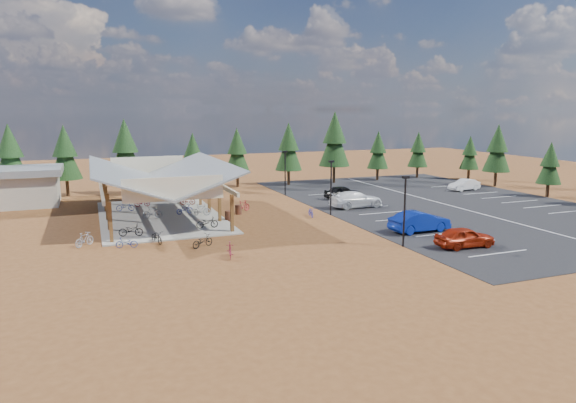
{
  "coord_description": "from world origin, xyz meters",
  "views": [
    {
      "loc": [
        -15.69,
        -40.48,
        9.76
      ],
      "look_at": [
        0.39,
        1.14,
        1.74
      ],
      "focal_mm": 32.0,
      "sensor_mm": 36.0,
      "label": 1
    }
  ],
  "objects": [
    {
      "name": "ground",
      "position": [
        0.0,
        0.0,
        0.0
      ],
      "size": [
        140.0,
        140.0,
        0.0
      ],
      "primitive_type": "plane",
      "color": "#5C3318",
      "rests_on": "ground"
    },
    {
      "name": "asphalt_lot",
      "position": [
        18.5,
        3.0,
        0.02
      ],
      "size": [
        27.0,
        44.0,
        0.04
      ],
      "primitive_type": "cube",
      "color": "black",
      "rests_on": "ground"
    },
    {
      "name": "concrete_pad",
      "position": [
        -10.0,
        7.0,
        0.05
      ],
      "size": [
        10.6,
        18.6,
        0.1
      ],
      "primitive_type": "cube",
      "color": "gray",
      "rests_on": "ground"
    },
    {
      "name": "bike_pavilion",
      "position": [
        -10.0,
        7.0,
        3.82
      ],
      "size": [
        11.65,
        19.4,
        4.97
      ],
      "color": "#593719",
      "rests_on": "concrete_pad"
    },
    {
      "name": "outbuilding",
      "position": [
        -24.0,
        18.0,
        2.03
      ],
      "size": [
        11.0,
        7.0,
        3.9
      ],
      "color": "#ADA593",
      "rests_on": "ground"
    },
    {
      "name": "lamp_post_0",
      "position": [
        5.0,
        -10.0,
        2.98
      ],
      "size": [
        0.5,
        0.25,
        5.14
      ],
      "color": "black",
      "rests_on": "ground"
    },
    {
      "name": "lamp_post_1",
      "position": [
        5.0,
        2.0,
        2.98
      ],
      "size": [
        0.5,
        0.25,
        5.14
      ],
      "color": "black",
      "rests_on": "ground"
    },
    {
      "name": "lamp_post_2",
      "position": [
        5.0,
        14.0,
        2.98
      ],
      "size": [
        0.5,
        0.25,
        5.14
      ],
      "color": "black",
      "rests_on": "ground"
    },
    {
      "name": "trash_bin_0",
      "position": [
        -4.56,
        3.09,
        0.45
      ],
      "size": [
        0.6,
        0.6,
        0.9
      ],
      "primitive_type": "cylinder",
      "color": "#49271A",
      "rests_on": "ground"
    },
    {
      "name": "trash_bin_1",
      "position": [
        -2.95,
        5.5,
        0.45
      ],
      "size": [
        0.6,
        0.6,
        0.9
      ],
      "primitive_type": "cylinder",
      "color": "#49271A",
      "rests_on": "ground"
    },
    {
      "name": "pine_0",
      "position": [
        -23.79,
        22.12,
        5.08
      ],
      "size": [
        3.57,
        3.57,
        8.33
      ],
      "color": "#382314",
      "rests_on": "ground"
    },
    {
      "name": "pine_1",
      "position": [
        -18.33,
        22.45,
        4.95
      ],
      "size": [
        3.48,
        3.48,
        8.11
      ],
      "color": "#382314",
      "rests_on": "ground"
    },
    {
      "name": "pine_2",
      "position": [
        -11.88,
        21.35,
        5.36
      ],
      "size": [
        3.77,
        3.77,
        8.78
      ],
      "color": "#382314",
      "rests_on": "ground"
    },
    {
      "name": "pine_3",
      "position": [
        -3.95,
        22.2,
        4.27
      ],
      "size": [
        3.01,
        3.01,
        7.0
      ],
      "color": "#382314",
      "rests_on": "ground"
    },
    {
      "name": "pine_4",
      "position": [
        1.69,
        22.38,
        4.6
      ],
      "size": [
        3.23,
        3.23,
        7.53
      ],
      "color": "#382314",
      "rests_on": "ground"
    },
    {
      "name": "pine_5",
      "position": [
        8.35,
        21.54,
        4.97
      ],
      "size": [
        3.49,
        3.49,
        8.14
      ],
      "color": "#382314",
      "rests_on": "ground"
    },
    {
      "name": "pine_6",
      "position": [
        14.76,
        21.17,
        5.84
      ],
      "size": [
        4.1,
        4.1,
        9.55
      ],
      "color": "#382314",
      "rests_on": "ground"
    },
    {
      "name": "pine_7",
      "position": [
        21.63,
        21.44,
        4.19
      ],
      "size": [
        2.95,
        2.95,
        6.87
      ],
      "color": "#382314",
      "rests_on": "ground"
    },
    {
      "name": "pine_8",
      "position": [
        28.43,
        21.72,
        4.06
      ],
      "size": [
        2.86,
        2.86,
        6.65
      ],
      "color": "#382314",
      "rests_on": "ground"
    },
    {
      "name": "pine_11",
      "position": [
        32.34,
        2.35,
        3.8
      ],
      "size": [
        2.68,
        2.68,
        6.23
      ],
      "color": "#382314",
      "rests_on": "ground"
    },
    {
      "name": "pine_12",
      "position": [
        32.77,
        10.93,
        4.85
      ],
      "size": [
        3.41,
        3.41,
        7.94
      ],
      "color": "#382314",
      "rests_on": "ground"
    },
    {
      "name": "pine_13",
      "position": [
        33.96,
        17.35,
        3.76
      ],
      "size": [
        2.65,
        2.65,
        6.18
      ],
      "color": "#382314",
      "rests_on": "ground"
    },
    {
      "name": "bike_0",
      "position": [
        -13.13,
        -0.14,
        0.58
      ],
      "size": [
        1.93,
        1.04,
        0.96
      ],
      "primitive_type": "imported",
      "rotation": [
        0.0,
        0.0,
        1.34
      ],
      "color": "black",
      "rests_on": "concrete_pad"
    },
    {
      "name": "bike_1",
      "position": [
        -10.78,
        6.19,
        0.61
      ],
      "size": [
        1.72,
        0.59,
        1.02
      ],
      "primitive_type": "imported",
      "rotation": [
        0.0,
        0.0,
        1.5
      ],
      "color": "gray",
      "rests_on": "concrete_pad"
    },
    {
      "name": "bike_2",
      "position": [
        -12.84,
        10.49,
        0.55
      ],
      "size": [
        1.76,
        0.8,
        0.89
      ],
      "primitive_type": "imported",
      "rotation": [
        0.0,
        0.0,
        1.45
      ],
      "color": "navy",
      "rests_on": "concrete_pad"
    },
    {
      "name": "bike_3",
      "position": [
        -11.1,
        12.26,
        0.56
      ],
      "size": [
        1.56,
        0.64,
        0.91
      ],
      "primitive_type": "imported",
      "rotation": [
        0.0,
        0.0,
        1.43
      ],
      "color": "maroon",
      "rests_on": "concrete_pad"
    },
    {
      "name": "bike_4",
      "position": [
        -7.03,
        0.49,
        0.57
      ],
      "size": [
        1.81,
        0.66,
        0.94
      ],
      "primitive_type": "imported",
      "rotation": [
        0.0,
        0.0,
        1.55
      ],
      "color": "black",
      "rests_on": "concrete_pad"
    },
    {
      "name": "bike_5",
      "position": [
        -6.5,
        5.58,
        0.64
      ],
      "size": [
        1.83,
        0.6,
        1.09
      ],
      "primitive_type": "imported",
      "rotation": [
        0.0,
        0.0,
        1.52
      ],
      "color": "gray",
      "rests_on": "concrete_pad"
    },
    {
      "name": "bike_6",
      "position": [
        -7.74,
        7.03,
        0.54
      ],
      "size": [
        1.76,
        1.05,
        0.87
      ],
      "primitive_type": "imported",
      "rotation": [
        0.0,
        0.0,
        1.88
      ],
      "color": "navy",
      "rests_on": "concrete_pad"
    },
    {
      "name": "bike_7",
      "position": [
        -6.63,
        11.6,
        0.56
      ],
      "size": [
        1.59,
        0.7,
        0.92
      ],
      "primitive_type": "imported",
      "rotation": [
        0.0,
        0.0,
        1.39
      ],
      "color": "maroon",
      "rests_on": "concrete_pad"
    },
    {
      "name": "bike_8",
      "position": [
        -11.48,
        -2.61,
        0.47
      ],
      "size": [
        1.08,
        1.88,
        0.93
      ],
      "primitive_type": "imported",
      "rotation": [
        0.0,
        0.0,
        0.28
      ],
      "color": "black",
      "rests_on": "ground"
    },
    {
      "name": "bike_9",
      "position": [
        -16.47,
        -1.68,
        0.52
      ],
      "size": [
        1.56,
        1.57,
        1.04
      ],
      "primitive_type": "imported",
      "rotation": [
        0.0,
        0.0,
        2.36
      ],
      "color": "#9C9DA4",
      "rests_on": "ground"
    },
    {
      "name": "bike_10",
      "position": [
        -13.66,
        -3.22,
        0.4
      ],
      "size": [
        1.61,
        0.88,
        0.8
      ],
      "primitive_type": "imported",
      "rotation": [
        0.0,
        0.0,
        4.47
      ],
      "color": "navy",
      "rests_on": "ground"
    },
    {
      "name": "bike_11",
      "position": [
        -7.4,
        -8.3,
        0.52
      ],
      "size": [
        0.85,
        1.81,
        1.05
      ],
      "primitive_type": "imported",
      "rotation": [
        0.0,
        0.0,
        -0.21
      ],
      "color": "maroon",
      "rests_on": "ground"
    },
    {
      "name": "bike_12",
      "position": [
        -8.57,
        -4.98,
        0.47
      ],
      "size": [
        1.87,
        1.38,
        0.94
      ],
      "primitive_type": "imported",
      "rotation": [
        0.0,
        0.0,
        2.06
      ],
      "color": "black",
      "rests_on": "ground"
    },
    {
      "name": "bike_14",
      "position": [
        3.0,
        2.01,
        0.43
      ],
      "size": [
        0.87,
        1.73,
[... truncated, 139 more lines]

